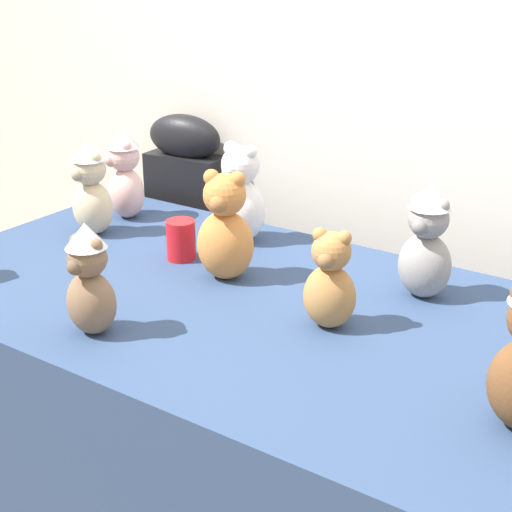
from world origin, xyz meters
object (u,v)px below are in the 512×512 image
Objects in this scene: teddy_bear_mocha at (89,280)px; teddy_bear_ash at (426,242)px; teddy_bear_sand at (91,188)px; teddy_bear_blush at (125,175)px; party_cup_red at (181,240)px; teddy_bear_caramel at (330,282)px; teddy_bear_ginger at (225,229)px; display_table at (256,439)px; teddy_bear_snow at (240,196)px; instrument_case at (189,258)px.

teddy_bear_ash is at bearing 46.78° from teddy_bear_mocha.
teddy_bear_blush is at bearing 104.35° from teddy_bear_sand.
party_cup_red is at bearing 4.94° from teddy_bear_blush.
teddy_bear_blush is 1.23× the size of teddy_bear_caramel.
teddy_bear_sand is at bearing -167.45° from teddy_bear_ash.
teddy_bear_ginger is 0.52m from teddy_bear_sand.
teddy_bear_caramel reaches higher than display_table.
teddy_bear_sand is 0.99× the size of teddy_bear_snow.
teddy_bear_sand is at bearing -150.48° from teddy_bear_snow.
teddy_bear_mocha reaches higher than teddy_bear_caramel.
teddy_bear_blush reaches higher than teddy_bear_caramel.
teddy_bear_snow reaches higher than teddy_bear_ginger.
teddy_bear_sand is (-0.46, 0.45, 0.01)m from teddy_bear_mocha.
teddy_bear_ash reaches higher than teddy_bear_caramel.
teddy_bear_snow is at bearing -37.84° from instrument_case.
party_cup_red is (0.38, -0.49, 0.31)m from instrument_case.
instrument_case is 4.12× the size of teddy_bear_mocha.
display_table is at bearing -3.11° from teddy_bear_sand.
party_cup_red is (-0.32, 0.11, 0.45)m from display_table.
teddy_bear_ginger reaches higher than party_cup_red.
teddy_bear_ash is at bearing -2.93° from teddy_bear_snow.
teddy_bear_mocha is 1.11× the size of teddy_bear_caramel.
display_table is 0.65m from teddy_bear_mocha.
display_table is 0.94m from instrument_case.
teddy_bear_blush reaches higher than teddy_bear_mocha.
teddy_bear_blush is at bearing -91.32° from instrument_case.
teddy_bear_blush and teddy_bear_ginger have the same top height.
teddy_bear_ginger is at bearing 154.46° from teddy_bear_caramel.
instrument_case is 0.62m from teddy_bear_sand.
teddy_bear_caramel is at bearing -31.73° from teddy_bear_snow.
teddy_bear_caramel is at bearing -107.68° from teddy_bear_ash.
teddy_bear_snow is at bearing 130.14° from display_table.
teddy_bear_ash and teddy_bear_snow have the same top height.
party_cup_red is at bearing -101.19° from teddy_bear_snow.
teddy_bear_mocha is 0.52m from teddy_bear_caramel.
teddy_bear_snow is (-0.06, 0.65, 0.01)m from teddy_bear_mocha.
instrument_case reaches higher than display_table.
party_cup_red is (0.34, -0.01, -0.09)m from teddy_bear_sand.
teddy_bear_snow reaches higher than instrument_case.
teddy_bear_blush is 0.42m from teddy_bear_snow.
teddy_bear_sand reaches higher than instrument_case.
display_table is 0.54m from teddy_bear_caramel.
teddy_bear_sand is at bearing -52.46° from teddy_bear_blush.
teddy_bear_blush is at bearing -172.48° from teddy_bear_snow.
teddy_bear_caramel is 0.55m from party_cup_red.
teddy_bear_mocha reaches higher than party_cup_red.
teddy_bear_blush is at bearing -176.96° from teddy_bear_ash.
teddy_bear_sand is (-0.87, 0.14, 0.03)m from teddy_bear_caramel.
teddy_bear_mocha is at bearing -37.39° from teddy_bear_sand.
teddy_bear_ginger is (0.07, 0.41, 0.01)m from teddy_bear_mocha.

